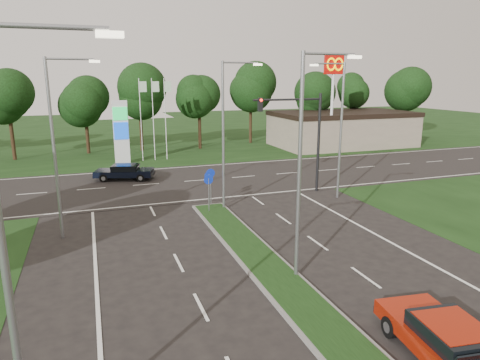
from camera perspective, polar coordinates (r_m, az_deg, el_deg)
name	(u,v)px	position (r m, az deg, el deg)	size (l,w,h in m)	color
verge_far	(139,134)	(64.41, -13.30, 5.95)	(160.00, 50.00, 0.02)	black
cross_road	(184,182)	(34.21, -7.44, -0.22)	(160.00, 12.00, 0.02)	black
median_kerb	(301,302)	(16.34, 8.13, -15.86)	(2.00, 26.00, 0.12)	slate
commercial_building	(342,129)	(53.38, 13.44, 6.62)	(16.00, 9.00, 4.00)	gray
streetlight_median_near	(304,156)	(16.76, 8.59, 3.18)	(2.53, 0.22, 9.00)	gray
streetlight_median_far	(226,128)	(25.92, -1.84, 6.93)	(2.53, 0.22, 9.00)	gray
streetlight_left_near	(13,239)	(9.17, -28.00, -6.94)	(2.53, 0.22, 9.00)	gray
streetlight_left_far	(57,140)	(22.79, -23.16, 4.95)	(2.53, 0.22, 9.00)	gray
streetlight_right_far	(339,124)	(29.23, 13.02, 7.33)	(2.53, 0.22, 9.00)	gray
traffic_signal	(303,128)	(30.19, 8.34, 6.91)	(5.10, 0.42, 7.00)	black
median_signs	(209,182)	(26.62, -4.10, -0.29)	(1.16, 1.76, 2.38)	gray
gas_pylon	(123,130)	(41.99, -15.30, 6.39)	(5.80, 1.26, 8.00)	silver
mcdonalds_sign	(333,78)	(47.50, 12.35, 13.12)	(2.20, 0.47, 10.40)	silver
treeline_far	(152,89)	(48.98, -11.59, 11.80)	(6.00, 6.00, 9.90)	black
red_sedan	(450,342)	(14.28, 26.19, -18.86)	(2.59, 5.06, 1.33)	#9B1B08
navy_sedan	(125,172)	(35.68, -15.13, 1.09)	(4.87, 3.12, 1.24)	black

